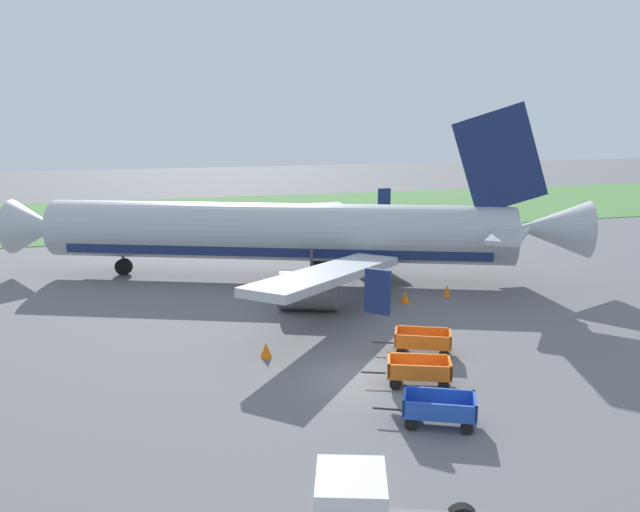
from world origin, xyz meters
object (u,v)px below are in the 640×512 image
at_px(baggage_cart_nearest, 439,408).
at_px(baggage_cart_third_in_row, 422,341).
at_px(traffic_cone_near_plane, 266,350).
at_px(traffic_cone_mid_apron, 447,291).
at_px(airplane, 293,233).
at_px(baggage_cart_second_in_row, 419,371).
at_px(traffic_cone_by_carts, 405,297).

relative_size(baggage_cart_nearest, baggage_cart_third_in_row, 1.00).
height_order(traffic_cone_near_plane, traffic_cone_mid_apron, traffic_cone_near_plane).
bearing_deg(baggage_cart_nearest, traffic_cone_mid_apron, 62.56).
relative_size(airplane, baggage_cart_nearest, 10.25).
xyz_separation_m(baggage_cart_second_in_row, traffic_cone_by_carts, (3.98, 10.77, -0.24)).
distance_m(baggage_cart_third_in_row, traffic_cone_near_plane, 7.02).
bearing_deg(airplane, traffic_cone_near_plane, -108.26).
xyz_separation_m(baggage_cart_nearest, baggage_cart_second_in_row, (0.72, 3.32, 0.00)).
xyz_separation_m(traffic_cone_near_plane, traffic_cone_mid_apron, (12.26, 6.91, -0.02)).
distance_m(airplane, baggage_cart_second_in_row, 17.99).
height_order(airplane, traffic_cone_near_plane, airplane).
bearing_deg(baggage_cart_nearest, baggage_cart_third_in_row, 70.33).
height_order(airplane, baggage_cart_nearest, airplane).
relative_size(baggage_cart_third_in_row, traffic_cone_near_plane, 5.17).
bearing_deg(traffic_cone_mid_apron, airplane, 141.36).
xyz_separation_m(baggage_cart_third_in_row, traffic_cone_mid_apron, (5.39, 8.39, -0.28)).
bearing_deg(baggage_cart_third_in_row, baggage_cart_nearest, -109.67).
bearing_deg(traffic_cone_near_plane, airplane, 71.74).
xyz_separation_m(baggage_cart_nearest, baggage_cart_third_in_row, (2.30, 6.42, 0.00)).
xyz_separation_m(baggage_cart_second_in_row, traffic_cone_near_plane, (-5.29, 4.58, -0.26)).
xyz_separation_m(baggage_cart_second_in_row, baggage_cart_third_in_row, (1.57, 3.10, 0.00)).
height_order(baggage_cart_nearest, traffic_cone_mid_apron, baggage_cart_nearest).
height_order(airplane, traffic_cone_by_carts, airplane).
bearing_deg(baggage_cart_second_in_row, traffic_cone_near_plane, 139.15).
bearing_deg(traffic_cone_by_carts, baggage_cart_third_in_row, -107.46).
bearing_deg(baggage_cart_third_in_row, airplane, 99.65).
relative_size(airplane, baggage_cart_second_in_row, 10.12).
relative_size(baggage_cart_third_in_row, traffic_cone_mid_apron, 5.53).
bearing_deg(traffic_cone_mid_apron, baggage_cart_second_in_row, -121.22).
bearing_deg(baggage_cart_nearest, airplane, 90.55).
height_order(baggage_cart_second_in_row, traffic_cone_mid_apron, baggage_cart_second_in_row).
xyz_separation_m(airplane, traffic_cone_near_plane, (-4.36, -13.22, -2.71)).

